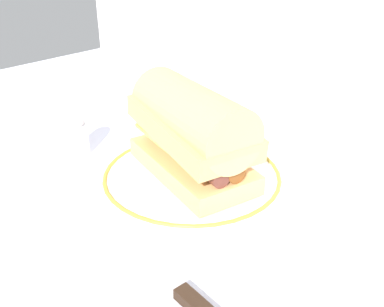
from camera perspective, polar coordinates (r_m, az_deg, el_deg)
name	(u,v)px	position (r m, az deg, el deg)	size (l,w,h in m)	color
ground_plane	(208,185)	(0.62, 2.05, -4.11)	(1.50, 1.50, 0.00)	silver
plate	(192,177)	(0.62, 0.00, -3.04)	(0.27, 0.27, 0.01)	white
sausage_sandwich	(192,131)	(0.59, 0.00, 3.01)	(0.22, 0.15, 0.13)	#E2AB69
drinking_glass	(165,90)	(0.84, -3.52, 8.29)	(0.06, 0.06, 0.11)	silver
salt_shaker	(76,133)	(0.71, -14.84, 2.59)	(0.04, 0.04, 0.08)	white
butter_knife	(180,291)	(0.45, -1.61, -17.46)	(0.14, 0.03, 0.01)	silver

